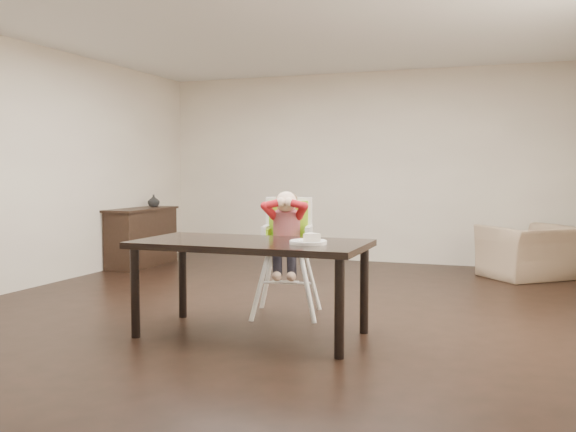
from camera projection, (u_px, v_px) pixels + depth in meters
name	position (u px, v px, depth m)	size (l,w,h in m)	color
ground	(279.00, 310.00, 5.97)	(7.00, 7.00, 0.00)	black
room_walls	(279.00, 110.00, 5.84)	(6.02, 7.02, 2.71)	beige
dining_table	(251.00, 251.00, 5.01)	(1.80, 0.90, 0.75)	black
high_chair	(287.00, 228.00, 5.74)	(0.56, 0.56, 1.11)	white
plate	(309.00, 240.00, 4.79)	(0.29, 0.29, 0.08)	white
armchair	(529.00, 243.00, 7.73)	(0.98, 0.64, 0.86)	#9F8365
sideboard	(142.00, 237.00, 8.78)	(0.44, 1.26, 0.79)	black
vase	(154.00, 201.00, 9.04)	(0.17, 0.18, 0.17)	#99999E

